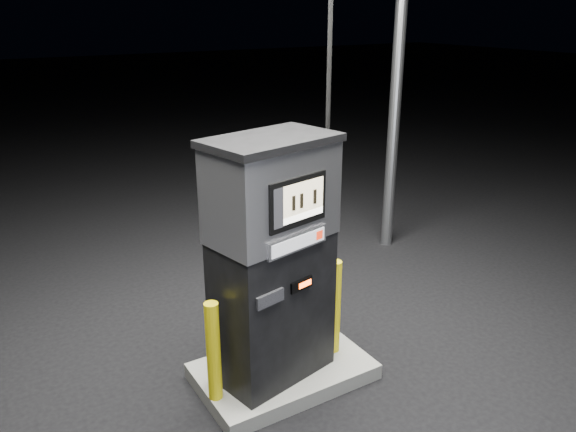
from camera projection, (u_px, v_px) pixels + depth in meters
ground at (283, 378)px, 5.38m from camera, size 80.00×80.00×0.00m
pump_island at (283, 371)px, 5.35m from camera, size 1.60×1.00×0.15m
fuel_dispenser at (273, 259)px, 4.85m from camera, size 1.28×0.87×4.59m
bollard_left at (213, 352)px, 4.72m from camera, size 0.14×0.14×0.92m
bollard_right at (334, 307)px, 5.39m from camera, size 0.16×0.16×0.96m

